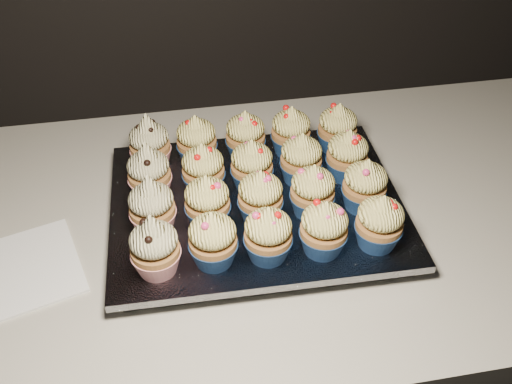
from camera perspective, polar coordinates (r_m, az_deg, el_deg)
worktop at (r=0.88m, az=-12.67°, el=-4.16°), size 2.44×0.64×0.04m
napkin at (r=0.84m, az=-22.42°, el=-7.29°), size 0.19×0.19×0.00m
baking_tray at (r=0.84m, az=-0.00°, el=-2.01°), size 0.39×0.30×0.02m
foil_lining at (r=0.83m, az=-0.00°, el=-1.15°), size 0.43×0.34×0.01m
cupcake_0 at (r=0.72m, az=-10.10°, el=-5.44°), size 0.06×0.06×0.10m
cupcake_1 at (r=0.72m, az=-4.34°, el=-4.77°), size 0.06×0.06×0.08m
cupcake_2 at (r=0.72m, az=1.22°, el=-4.28°), size 0.06×0.06×0.08m
cupcake_3 at (r=0.74m, az=6.80°, el=-3.66°), size 0.06×0.06×0.08m
cupcake_4 at (r=0.76m, az=12.24°, el=-3.01°), size 0.06×0.06×0.08m
cupcake_5 at (r=0.77m, az=-10.37°, el=-1.42°), size 0.06×0.06×0.10m
cupcake_6 at (r=0.77m, az=-4.89°, el=-1.03°), size 0.06×0.06×0.08m
cupcake_7 at (r=0.78m, az=0.44°, el=-0.52°), size 0.06×0.06×0.08m
cupcake_8 at (r=0.79m, az=5.67°, el=0.09°), size 0.06×0.06×0.08m
cupcake_9 at (r=0.81m, az=10.81°, el=0.62°), size 0.06×0.06×0.08m
cupcake_10 at (r=0.83m, az=-10.64°, el=1.93°), size 0.06×0.06×0.10m
cupcake_11 at (r=0.83m, az=-5.30°, el=2.25°), size 0.06×0.06×0.08m
cupcake_12 at (r=0.83m, az=-0.42°, el=2.65°), size 0.06×0.06×0.08m
cupcake_13 at (r=0.85m, az=4.54°, el=3.30°), size 0.06×0.06×0.08m
cupcake_14 at (r=0.86m, az=9.11°, el=3.63°), size 0.06×0.06×0.08m
cupcake_15 at (r=0.89m, az=-10.58°, el=4.77°), size 0.06×0.06×0.10m
cupcake_16 at (r=0.89m, az=-5.96°, el=5.12°), size 0.06×0.06×0.08m
cupcake_17 at (r=0.89m, az=-1.07°, el=5.62°), size 0.06×0.06×0.08m
cupcake_18 at (r=0.90m, az=3.50°, el=6.06°), size 0.06×0.06×0.08m
cupcake_19 at (r=0.92m, az=8.14°, el=6.31°), size 0.06×0.06×0.08m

